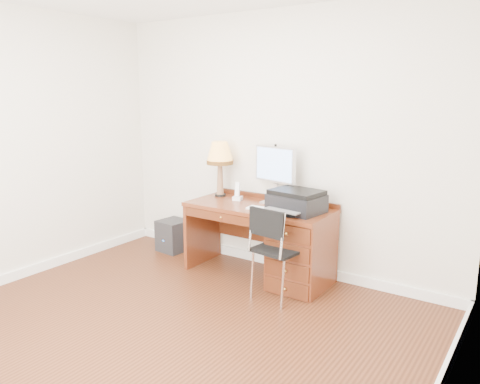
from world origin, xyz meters
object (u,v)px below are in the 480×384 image
Objects in this scene: monitor at (275,167)px; phone at (237,195)px; printer at (296,201)px; leg_lamp at (220,156)px; desk at (286,243)px; chair at (276,244)px; equipment_box at (173,235)px.

monitor is 0.51m from phone.
monitor is 0.50m from printer.
desk is at bearing -8.65° from leg_lamp.
monitor is at bearing 4.96° from leg_lamp.
printer is 0.61× the size of chair.
monitor is 0.67× the size of chair.
leg_lamp is at bearing 152.05° from phone.
leg_lamp is 1.21m from equipment_box.
phone is at bearing 4.85° from equipment_box.
phone is 0.22× the size of chair.
leg_lamp is 1.61× the size of equipment_box.
chair is (0.11, -0.40, 0.12)m from desk.
phone is (0.27, -0.06, -0.38)m from leg_lamp.
printer is at bearing -22.65° from phone.
phone reaches higher than equipment_box.
equipment_box is (-1.59, 0.10, -0.23)m from desk.
phone is 1.13m from equipment_box.
printer is 2.78× the size of phone.
phone is at bearing -12.69° from leg_lamp.
phone is 0.93m from chair.
monitor reaches higher than printer.
monitor reaches higher than chair.
equipment_box is at bearing 163.63° from phone.
desk is 1.21m from leg_lamp.
monitor is at bearing 129.03° from chair.
monitor is at bearing 143.18° from desk.
desk is at bearing 2.50° from equipment_box.
equipment_box is (-0.95, 0.02, -0.62)m from phone.
leg_lamp is 1.33m from chair.
leg_lamp is at bearing -163.43° from monitor.
phone is (-0.64, 0.08, 0.39)m from desk.
chair is (0.75, -0.48, -0.28)m from phone.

